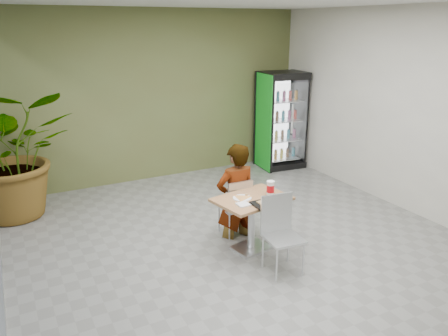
{
  "coord_description": "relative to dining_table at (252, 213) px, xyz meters",
  "views": [
    {
      "loc": [
        -2.72,
        -4.42,
        2.9
      ],
      "look_at": [
        -0.05,
        0.69,
        1.0
      ],
      "focal_mm": 35.0,
      "sensor_mm": 36.0,
      "label": 1
    }
  ],
  "objects": [
    {
      "name": "chair_far",
      "position": [
        0.03,
        0.44,
        -0.03
      ],
      "size": [
        0.38,
        0.38,
        0.86
      ],
      "rotation": [
        0.0,
        0.0,
        3.14
      ],
      "color": "silver",
      "rests_on": "ground"
    },
    {
      "name": "room_envelope",
      "position": [
        -0.05,
        -0.09,
        1.06
      ],
      "size": [
        6.0,
        7.0,
        3.2
      ],
      "primitive_type": null,
      "color": "beige",
      "rests_on": "ground"
    },
    {
      "name": "seated_woman",
      "position": [
        0.03,
        0.48,
        -0.0
      ],
      "size": [
        0.61,
        0.4,
        1.66
      ],
      "primitive_type": "imported",
      "rotation": [
        0.0,
        0.0,
        3.14
      ],
      "color": "black",
      "rests_on": "ground"
    },
    {
      "name": "potted_plant",
      "position": [
        -2.67,
        2.67,
        0.47
      ],
      "size": [
        1.86,
        1.62,
        2.01
      ],
      "primitive_type": "imported",
      "rotation": [
        0.0,
        0.0,
        -0.03
      ],
      "color": "#2C6E32",
      "rests_on": "ground"
    },
    {
      "name": "ground",
      "position": [
        -0.05,
        -0.09,
        -0.54
      ],
      "size": [
        7.0,
        7.0,
        0.0
      ],
      "primitive_type": "plane",
      "color": "gray",
      "rests_on": "ground"
    },
    {
      "name": "dining_table",
      "position": [
        0.0,
        0.0,
        0.0
      ],
      "size": [
        1.05,
        0.82,
        0.75
      ],
      "rotation": [
        0.0,
        0.0,
        0.18
      ],
      "color": "#A17045",
      "rests_on": "ground"
    },
    {
      "name": "chair_near",
      "position": [
        0.06,
        -0.56,
        0.02
      ],
      "size": [
        0.46,
        0.47,
        0.95
      ],
      "rotation": [
        0.0,
        0.0,
        -0.1
      ],
      "color": "silver",
      "rests_on": "ground"
    },
    {
      "name": "pizza_plate",
      "position": [
        -0.13,
        0.04,
        0.23
      ],
      "size": [
        0.34,
        0.28,
        0.03
      ],
      "color": "white",
      "rests_on": "dining_table"
    },
    {
      "name": "soda_cup",
      "position": [
        0.28,
        -0.0,
        0.3
      ],
      "size": [
        0.11,
        0.11,
        0.19
      ],
      "color": "white",
      "rests_on": "dining_table"
    },
    {
      "name": "beverage_fridge",
      "position": [
        2.44,
        2.88,
        0.46
      ],
      "size": [
        0.97,
        0.78,
        1.99
      ],
      "rotation": [
        0.0,
        0.0,
        -0.09
      ],
      "color": "black",
      "rests_on": "ground"
    },
    {
      "name": "napkin_stack",
      "position": [
        -0.22,
        -0.16,
        0.22
      ],
      "size": [
        0.15,
        0.15,
        0.02
      ],
      "primitive_type": "cube",
      "rotation": [
        0.0,
        0.0,
        0.02
      ],
      "color": "white",
      "rests_on": "dining_table"
    },
    {
      "name": "cafeteria_tray",
      "position": [
        0.08,
        -0.3,
        0.23
      ],
      "size": [
        0.44,
        0.32,
        0.02
      ],
      "primitive_type": "cube",
      "rotation": [
        0.0,
        0.0,
        -0.01
      ],
      "color": "black",
      "rests_on": "dining_table"
    }
  ]
}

